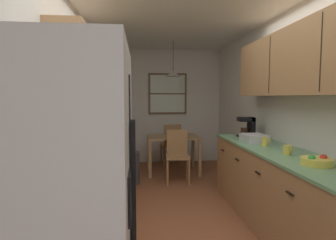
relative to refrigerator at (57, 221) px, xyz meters
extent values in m
plane|color=brown|center=(0.94, 2.27, -0.87)|extent=(12.00, 12.00, 0.00)
cube|color=white|center=(-0.41, 2.27, 0.41)|extent=(0.10, 9.00, 2.55)
cube|color=white|center=(2.29, 2.27, 0.41)|extent=(0.10, 9.00, 2.55)
cube|color=white|center=(0.94, 4.92, 0.41)|extent=(4.40, 0.10, 2.55)
cube|color=white|center=(0.94, 2.27, 1.72)|extent=(4.40, 9.00, 0.08)
cube|color=white|center=(0.00, 0.00, 0.00)|extent=(0.73, 0.80, 1.73)
cube|color=black|center=(0.37, 0.00, -0.05)|extent=(0.01, 0.01, 1.56)
cube|color=black|center=(0.38, -0.04, -0.05)|extent=(0.02, 0.02, 1.11)
cube|color=black|center=(0.38, 0.04, -0.05)|extent=(0.02, 0.02, 1.11)
cube|color=black|center=(0.37, -0.18, 0.17)|extent=(0.01, 0.15, 0.22)
cube|color=beige|center=(0.37, 0.17, 0.46)|extent=(0.01, 0.05, 0.07)
cube|color=silver|center=(-0.05, 0.73, -0.42)|extent=(0.62, 0.62, 0.90)
cube|color=black|center=(0.26, 0.73, -0.45)|extent=(0.01, 0.44, 0.30)
cube|color=silver|center=(0.29, 0.73, -0.24)|extent=(0.02, 0.50, 0.02)
cube|color=black|center=(-0.05, 0.73, 0.04)|extent=(0.59, 0.59, 0.02)
cube|color=silver|center=(-0.33, 0.73, 0.13)|extent=(0.06, 0.62, 0.20)
cylinder|color=#2D2D2D|center=(-0.19, 0.60, 0.06)|extent=(0.15, 0.15, 0.01)
cylinder|color=#2D2D2D|center=(-0.19, 0.87, 0.06)|extent=(0.15, 0.15, 0.01)
cylinder|color=#2D2D2D|center=(0.09, 0.60, 0.06)|extent=(0.15, 0.15, 0.01)
cylinder|color=#2D2D2D|center=(0.09, 0.87, 0.06)|extent=(0.15, 0.15, 0.01)
cube|color=white|center=(-0.17, 0.73, 0.78)|extent=(0.38, 0.61, 0.31)
cube|color=black|center=(0.02, 0.67, 0.78)|extent=(0.01, 0.36, 0.20)
cube|color=#2D2D33|center=(0.02, 0.94, 0.78)|extent=(0.01, 0.12, 0.20)
cube|color=#A87A4C|center=(-0.06, 2.03, -0.43)|extent=(0.60, 1.95, 0.87)
cube|color=#6B9E70|center=(-0.06, 2.03, 0.02)|extent=(0.63, 1.97, 0.03)
cube|color=black|center=(0.25, 1.38, -0.17)|extent=(0.02, 0.10, 0.01)
cube|color=black|center=(0.25, 2.03, -0.17)|extent=(0.02, 0.10, 0.01)
cube|color=black|center=(0.25, 2.68, -0.17)|extent=(0.02, 0.10, 0.01)
cube|color=#A87A4C|center=(-0.20, 1.98, 0.95)|extent=(0.32, 2.05, 0.62)
cube|color=#2D2319|center=(-0.04, 1.64, 0.95)|extent=(0.01, 0.01, 0.57)
cube|color=#2D2319|center=(-0.04, 2.32, 0.95)|extent=(0.01, 0.01, 0.57)
cube|color=#A87A4C|center=(1.94, 1.32, -0.43)|extent=(0.60, 3.09, 0.87)
cube|color=#6B9E70|center=(1.94, 1.32, 0.02)|extent=(0.63, 3.11, 0.03)
cube|color=black|center=(1.62, 0.70, -0.17)|extent=(0.02, 0.10, 0.01)
cube|color=black|center=(1.62, 1.32, -0.17)|extent=(0.02, 0.10, 0.01)
cube|color=black|center=(1.62, 1.94, -0.17)|extent=(0.02, 0.10, 0.01)
cube|color=black|center=(1.62, 2.55, -0.17)|extent=(0.02, 0.10, 0.01)
cube|color=#A87A4C|center=(2.08, 1.27, 0.99)|extent=(0.32, 2.79, 0.71)
cube|color=#2D2319|center=(1.91, 0.81, 0.99)|extent=(0.01, 0.01, 0.65)
cube|color=#2D2319|center=(1.91, 1.73, 0.99)|extent=(0.01, 0.01, 0.65)
cube|color=#A87F51|center=(1.05, 3.95, -0.16)|extent=(0.99, 0.74, 0.03)
cube|color=#A87F51|center=(0.59, 3.61, -0.52)|extent=(0.06, 0.06, 0.69)
cube|color=#A87F51|center=(1.52, 3.61, -0.52)|extent=(0.06, 0.06, 0.69)
cube|color=#A87F51|center=(0.59, 4.29, -0.52)|extent=(0.06, 0.06, 0.69)
cube|color=#A87F51|center=(1.52, 4.29, -0.52)|extent=(0.06, 0.06, 0.69)
cube|color=#A87A4C|center=(1.06, 3.31, -0.42)|extent=(0.43, 0.43, 0.04)
cube|color=#A87A4C|center=(1.07, 3.49, -0.19)|extent=(0.37, 0.06, 0.45)
cylinder|color=#A87A4C|center=(1.23, 3.11, -0.65)|extent=(0.04, 0.04, 0.43)
cylinder|color=#A87A4C|center=(0.87, 3.14, -0.65)|extent=(0.04, 0.04, 0.43)
cylinder|color=#A87A4C|center=(1.25, 3.47, -0.65)|extent=(0.04, 0.04, 0.43)
cylinder|color=#A87A4C|center=(0.89, 3.50, -0.65)|extent=(0.04, 0.04, 0.43)
cube|color=#A87A4C|center=(1.08, 4.60, -0.42)|extent=(0.44, 0.44, 0.04)
cube|color=#A87A4C|center=(1.10, 4.42, -0.19)|extent=(0.37, 0.07, 0.45)
cylinder|color=#A87A4C|center=(0.88, 4.76, -0.65)|extent=(0.04, 0.04, 0.43)
cylinder|color=#A87A4C|center=(1.24, 4.80, -0.65)|extent=(0.04, 0.04, 0.43)
cylinder|color=#A87A4C|center=(0.92, 4.40, -0.65)|extent=(0.04, 0.04, 0.43)
cylinder|color=#A87A4C|center=(1.28, 4.44, -0.65)|extent=(0.04, 0.04, 0.43)
cylinder|color=black|center=(1.05, 3.95, 1.40)|extent=(0.01, 0.01, 0.57)
cone|color=#B7B2A8|center=(1.05, 3.95, 1.06)|extent=(0.30, 0.30, 0.10)
sphere|color=white|center=(1.05, 3.95, 1.08)|extent=(0.06, 0.06, 0.06)
cube|color=brown|center=(1.04, 4.85, 0.69)|extent=(0.86, 0.04, 0.91)
cube|color=silver|center=(1.04, 4.84, 0.69)|extent=(0.78, 0.01, 0.83)
cube|color=brown|center=(1.04, 4.83, 0.69)|extent=(0.78, 0.02, 0.03)
cylinder|color=#3F3F42|center=(0.24, 3.31, -0.59)|extent=(0.33, 0.33, 0.55)
cylinder|color=#265999|center=(-0.06, 1.17, 0.11)|extent=(0.13, 0.13, 0.15)
cylinder|color=white|center=(-0.06, 1.17, 0.19)|extent=(0.13, 0.13, 0.02)
cube|color=silver|center=(0.30, 0.89, -0.37)|extent=(0.02, 0.16, 0.24)
cube|color=black|center=(1.95, 2.50, 0.05)|extent=(0.22, 0.18, 0.02)
cube|color=black|center=(2.03, 2.50, 0.18)|extent=(0.06, 0.18, 0.29)
cube|color=black|center=(1.95, 2.50, 0.29)|extent=(0.22, 0.18, 0.06)
cylinder|color=#331E14|center=(1.93, 2.50, 0.11)|extent=(0.11, 0.11, 0.11)
cylinder|color=#E5CC4C|center=(1.91, 1.27, 0.08)|extent=(0.08, 0.08, 0.09)
torus|color=#E5CC4C|center=(1.96, 1.27, 0.09)|extent=(0.05, 0.01, 0.05)
cylinder|color=#E5CC4C|center=(1.90, 1.76, 0.09)|extent=(0.08, 0.08, 0.10)
torus|color=#E5CC4C|center=(1.95, 1.76, 0.09)|extent=(0.05, 0.01, 0.05)
cylinder|color=#E5D14C|center=(1.92, 0.82, 0.06)|extent=(0.26, 0.26, 0.06)
cylinder|color=black|center=(1.92, 0.82, 0.08)|extent=(0.21, 0.21, 0.03)
sphere|color=red|center=(1.98, 0.81, 0.10)|extent=(0.06, 0.06, 0.06)
sphere|color=green|center=(1.87, 0.80, 0.10)|extent=(0.06, 0.06, 0.06)
cube|color=silver|center=(1.89, 2.05, 0.08)|extent=(0.28, 0.34, 0.10)
camera|label=1|loc=(0.42, -1.38, 0.62)|focal=29.64mm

